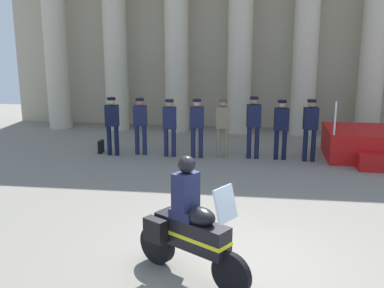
% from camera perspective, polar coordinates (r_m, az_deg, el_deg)
% --- Properties ---
extents(ground_plane, '(28.00, 28.00, 0.00)m').
position_cam_1_polar(ground_plane, '(7.90, 4.85, -14.27)').
color(ground_plane, gray).
extents(colonnade_backdrop, '(16.74, 1.67, 6.15)m').
position_cam_1_polar(colonnade_backdrop, '(16.96, 5.79, 12.82)').
color(colonnade_backdrop, '#B6AB91').
rests_on(colonnade_backdrop, ground_plane).
extents(reviewing_stand, '(3.02, 2.33, 1.73)m').
position_cam_1_polar(reviewing_stand, '(14.46, 21.44, -0.15)').
color(reviewing_stand, '#B71414').
rests_on(reviewing_stand, ground_plane).
extents(officer_in_row_0, '(0.41, 0.27, 1.68)m').
position_cam_1_polar(officer_in_row_0, '(13.93, -9.40, 2.63)').
color(officer_in_row_0, black).
rests_on(officer_in_row_0, ground_plane).
extents(officer_in_row_1, '(0.41, 0.27, 1.64)m').
position_cam_1_polar(officer_in_row_1, '(13.90, -6.11, 2.64)').
color(officer_in_row_1, '#191E42').
rests_on(officer_in_row_1, ground_plane).
extents(officer_in_row_2, '(0.41, 0.27, 1.64)m').
position_cam_1_polar(officer_in_row_2, '(13.63, -2.65, 2.46)').
color(officer_in_row_2, '#191E42').
rests_on(officer_in_row_2, ground_plane).
extents(officer_in_row_3, '(0.41, 0.27, 1.67)m').
position_cam_1_polar(officer_in_row_3, '(13.50, 0.59, 2.44)').
color(officer_in_row_3, '#191E42').
rests_on(officer_in_row_3, ground_plane).
extents(officer_in_row_4, '(0.41, 0.27, 1.67)m').
position_cam_1_polar(officer_in_row_4, '(13.54, 3.63, 2.44)').
color(officer_in_row_4, '#7A7056').
rests_on(officer_in_row_4, ground_plane).
extents(officer_in_row_5, '(0.41, 0.27, 1.75)m').
position_cam_1_polar(officer_in_row_5, '(13.51, 7.28, 2.54)').
color(officer_in_row_5, '#141938').
rests_on(officer_in_row_5, ground_plane).
extents(officer_in_row_6, '(0.41, 0.27, 1.68)m').
position_cam_1_polar(officer_in_row_6, '(13.53, 10.48, 2.23)').
color(officer_in_row_6, black).
rests_on(officer_in_row_6, ground_plane).
extents(officer_in_row_7, '(0.41, 0.27, 1.72)m').
position_cam_1_polar(officer_in_row_7, '(13.51, 13.80, 2.16)').
color(officer_in_row_7, black).
rests_on(officer_in_row_7, ground_plane).
extents(motorcycle_with_rider, '(1.82, 1.27, 1.90)m').
position_cam_1_polar(motorcycle_with_rider, '(7.28, -0.44, -9.83)').
color(motorcycle_with_rider, black).
rests_on(motorcycle_with_rider, ground_plane).
extents(briefcase_on_ground, '(0.10, 0.32, 0.36)m').
position_cam_1_polar(briefcase_on_ground, '(14.44, -10.68, -0.31)').
color(briefcase_on_ground, black).
rests_on(briefcase_on_ground, ground_plane).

